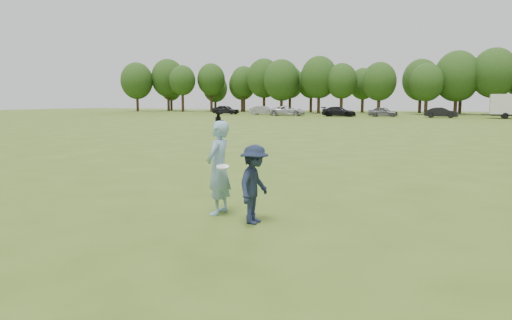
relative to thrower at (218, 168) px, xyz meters
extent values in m
plane|color=#3C5818|center=(0.34, -0.43, -1.00)|extent=(200.00, 200.00, 0.00)
imported|color=#81ABC8|center=(0.00, 0.00, 0.00)|extent=(0.52, 0.75, 2.00)
imported|color=#1A2339|center=(1.01, -0.36, -0.22)|extent=(0.60, 1.03, 1.57)
imported|color=black|center=(-12.27, 21.99, -0.21)|extent=(0.98, 0.94, 1.59)
imported|color=black|center=(-32.73, 61.00, -0.22)|extent=(4.65, 2.03, 1.56)
imported|color=gray|center=(-25.52, 60.52, -0.27)|extent=(4.47, 1.66, 1.46)
imported|color=silver|center=(-20.41, 58.48, -0.24)|extent=(5.76, 3.25, 1.52)
imported|color=black|center=(-12.29, 58.27, -0.27)|extent=(5.06, 2.16, 1.46)
imported|color=slate|center=(-6.18, 60.10, -0.29)|extent=(4.26, 1.88, 1.43)
imported|color=black|center=(1.76, 59.32, -0.29)|extent=(4.41, 1.84, 1.42)
cylinder|color=white|center=(0.24, -0.25, 0.07)|extent=(0.30, 0.30, 0.09)
cylinder|color=black|center=(9.45, 58.69, -0.60)|extent=(0.80, 0.25, 0.80)
cylinder|color=black|center=(9.45, 61.19, -0.60)|extent=(0.80, 0.25, 0.80)
cube|color=#333333|center=(7.25, 59.94, -0.45)|extent=(1.20, 0.15, 0.12)
cylinder|color=#332114|center=(-60.34, 71.77, 0.81)|extent=(0.56, 0.56, 3.63)
ellipsoid|color=#213B13|center=(-60.34, 71.77, 5.55)|extent=(6.88, 6.88, 7.91)
cylinder|color=#332114|center=(-55.16, 75.94, 1.06)|extent=(0.56, 0.56, 4.13)
ellipsoid|color=#213B13|center=(-55.16, 75.94, 6.21)|extent=(7.25, 7.25, 8.34)
cylinder|color=#332114|center=(-49.01, 72.33, 1.09)|extent=(0.56, 0.56, 4.18)
ellipsoid|color=#213B13|center=(-49.01, 72.33, 5.48)|extent=(5.42, 5.42, 6.23)
cylinder|color=#332114|center=(-44.13, 75.79, 1.13)|extent=(0.56, 0.56, 4.26)
ellipsoid|color=#213B13|center=(-44.13, 75.79, 5.72)|extent=(5.79, 5.79, 6.66)
cylinder|color=#332114|center=(-37.25, 77.36, 0.95)|extent=(0.56, 0.56, 3.91)
ellipsoid|color=#213B13|center=(-37.25, 77.36, 5.23)|extent=(5.47, 5.47, 6.29)
cylinder|color=#332114|center=(-31.95, 75.60, 0.92)|extent=(0.56, 0.56, 3.83)
ellipsoid|color=#213B13|center=(-31.95, 75.60, 5.70)|extent=(6.75, 6.75, 7.76)
cylinder|color=#332114|center=(-27.05, 72.63, 0.63)|extent=(0.56, 0.56, 3.25)
ellipsoid|color=#213B13|center=(-27.05, 72.63, 5.13)|extent=(6.76, 6.76, 7.78)
cylinder|color=#332114|center=(-19.88, 73.04, 0.85)|extent=(0.56, 0.56, 3.71)
ellipsoid|color=#213B13|center=(-19.88, 73.04, 5.55)|extent=(6.68, 6.68, 7.68)
cylinder|color=#332114|center=(-15.56, 72.66, 0.73)|extent=(0.56, 0.56, 3.46)
ellipsoid|color=#213B13|center=(-15.56, 72.66, 4.79)|extent=(5.49, 5.49, 6.31)
cylinder|color=#332114|center=(-8.98, 72.52, 0.57)|extent=(0.56, 0.56, 3.14)
ellipsoid|color=#213B13|center=(-8.98, 72.52, 4.59)|extent=(5.78, 5.78, 6.64)
cylinder|color=#332114|center=(-1.27, 72.26, 0.51)|extent=(0.56, 0.56, 3.01)
ellipsoid|color=#213B13|center=(-1.27, 72.26, 4.33)|extent=(5.46, 5.46, 6.28)
cylinder|color=#332114|center=(3.17, 74.64, 0.61)|extent=(0.56, 0.56, 3.23)
ellipsoid|color=#213B13|center=(3.17, 74.64, 5.32)|extent=(7.29, 7.29, 8.38)
cylinder|color=#332114|center=(8.58, 74.54, 0.88)|extent=(0.56, 0.56, 3.77)
ellipsoid|color=#213B13|center=(8.58, 74.54, 5.72)|extent=(6.95, 6.95, 8.00)
cylinder|color=#332114|center=(-57.92, 80.97, 0.49)|extent=(0.56, 0.56, 2.97)
ellipsoid|color=#213B13|center=(-57.92, 80.97, 4.03)|extent=(4.85, 4.85, 5.58)
cylinder|color=#332114|center=(-46.76, 82.10, 0.36)|extent=(0.56, 0.56, 2.73)
ellipsoid|color=#213B13|center=(-46.76, 82.10, 4.04)|extent=(5.45, 5.45, 6.27)
cylinder|color=#332114|center=(-39.21, 80.50, 0.63)|extent=(0.56, 0.56, 3.25)
ellipsoid|color=#213B13|center=(-39.21, 80.50, 4.67)|extent=(5.68, 5.68, 6.53)
cylinder|color=#332114|center=(-29.38, 83.50, 0.81)|extent=(0.56, 0.56, 3.62)
ellipsoid|color=#213B13|center=(-29.38, 83.50, 5.09)|extent=(5.80, 5.80, 6.67)
cylinder|color=#332114|center=(-23.90, 80.95, 0.80)|extent=(0.56, 0.56, 3.61)
ellipsoid|color=#213B13|center=(-23.90, 80.95, 4.98)|extent=(5.58, 5.58, 6.42)
cylinder|color=#332114|center=(-13.60, 81.49, 0.65)|extent=(0.56, 0.56, 3.29)
ellipsoid|color=#213B13|center=(-13.60, 81.49, 4.54)|extent=(5.30, 5.30, 6.09)
cylinder|color=#332114|center=(-3.15, 82.96, 0.64)|extent=(0.56, 0.56, 3.28)
ellipsoid|color=#213B13|center=(-3.15, 82.96, 5.16)|extent=(6.78, 6.78, 7.79)
cylinder|color=#332114|center=(3.79, 81.41, 0.55)|extent=(0.56, 0.56, 3.11)
ellipsoid|color=#213B13|center=(3.79, 81.41, 4.38)|extent=(5.34, 5.34, 6.14)
camera|label=1|loc=(4.72, -8.40, 1.44)|focal=32.00mm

